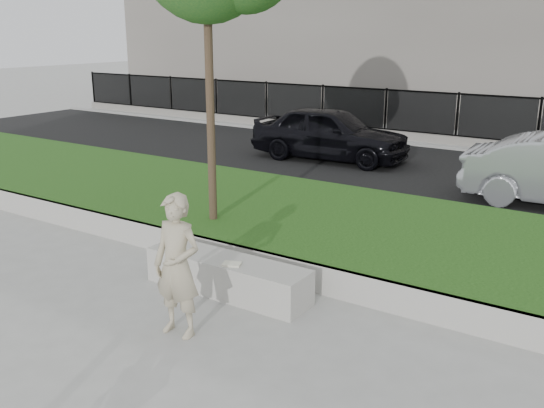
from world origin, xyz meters
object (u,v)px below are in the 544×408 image
Objects in this scene: man at (177,266)px; car_dark at (330,133)px; stone_bench at (227,276)px; book at (232,264)px.

man is 0.40× the size of car_dark.
man reaches higher than stone_bench.
man is at bearing -110.31° from book.
car_dark is at bearing 109.15° from stone_bench.
stone_bench is 10.25× the size of book.
stone_bench is at bearing -164.35° from car_dark.
stone_bench is at bearing 120.79° from book.
stone_bench is 8.52m from car_dark.
man is 1.10m from book.
stone_bench is 0.56× the size of car_dark.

